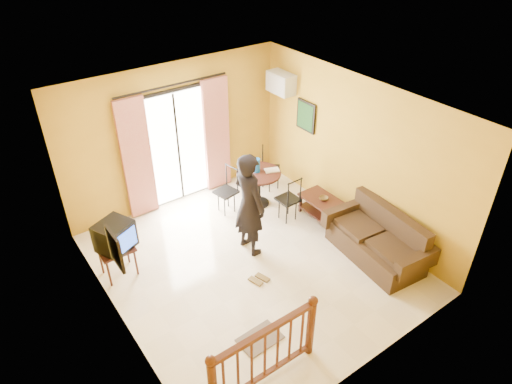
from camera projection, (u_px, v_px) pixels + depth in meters
ground at (252, 263)px, 7.73m from camera, size 5.00×5.00×0.00m
room_shell at (251, 177)px, 6.80m from camera, size 5.00×5.00×5.00m
balcony_door at (178, 147)px, 8.73m from camera, size 2.25×0.14×2.46m
tv_table at (116, 252)px, 7.26m from camera, size 0.54×0.45×0.54m
television at (115, 236)px, 7.11m from camera, size 0.67×0.64×0.47m
picture_left at (115, 249)px, 5.66m from camera, size 0.05×0.42×0.52m
dining_table at (259, 179)px, 8.90m from camera, size 0.87×0.87×0.73m
water_jug at (256, 165)px, 8.78m from camera, size 0.15×0.15×0.27m
serving_tray at (272, 170)px, 8.87m from camera, size 0.33×0.27×0.02m
dining_chairs at (261, 205)px, 9.16m from camera, size 1.73×1.55×0.95m
air_conditioner at (281, 83)px, 8.90m from camera, size 0.31×0.60×0.40m
botanical_print at (306, 116)px, 8.79m from camera, size 0.05×0.50×0.60m
coffee_table at (323, 206)px, 8.66m from camera, size 0.52×0.94×0.42m
bowl at (324, 198)px, 8.58m from camera, size 0.18×0.18×0.05m
sofa at (378, 241)px, 7.73m from camera, size 1.00×1.87×0.86m
standing_person at (249, 204)px, 7.54m from camera, size 0.48×0.71×1.88m
stair_balustrade at (265, 351)px, 5.57m from camera, size 1.63×0.13×1.04m
doormat at (260, 339)px, 6.41m from camera, size 0.62×0.42×0.02m
sandals at (259, 279)px, 7.38m from camera, size 0.30×0.27×0.03m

